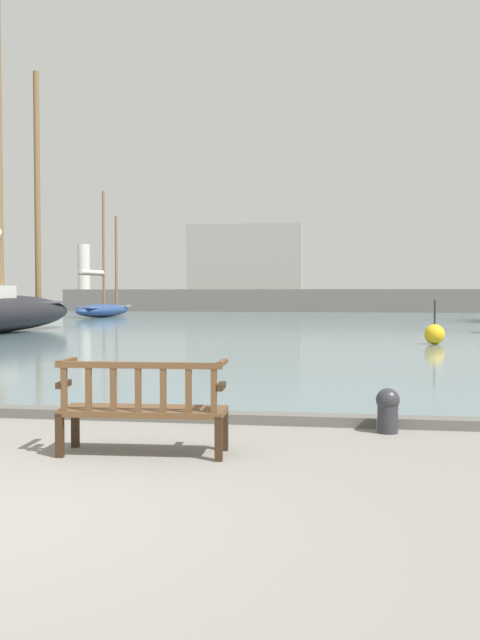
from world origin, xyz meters
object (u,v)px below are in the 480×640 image
Objects in this scene: park_bench at (143,407)px; mooring_bollard at (388,408)px; sailboat_outer_port at (103,307)px; channel_buoy at (435,334)px.

mooring_bollard is (2.40, 1.46, -0.19)m from park_bench.
sailboat_outer_port is 15.10× the size of mooring_bollard.
channel_buoy reaches higher than mooring_bollard.
park_bench is 2.81m from mooring_bollard.
channel_buoy is (4.37, 14.40, -0.09)m from park_bench.
sailboat_outer_port is (-12.86, 34.70, 0.21)m from park_bench.
park_bench is at bearing -106.89° from channel_buoy.
sailboat_outer_port is 5.95× the size of channel_buoy.
mooring_bollard is (15.26, -33.25, -0.41)m from sailboat_outer_port.
sailboat_outer_port reaches higher than mooring_bollard.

